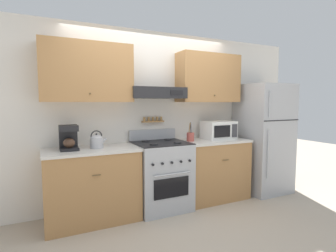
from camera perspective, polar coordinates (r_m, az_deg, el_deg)
The scene contains 10 objects.
ground_plane at distance 3.67m, azimuth 0.59°, elevation -19.01°, with size 16.00×16.00×0.00m, color #B2A38E.
wall_back at distance 3.90m, azimuth -3.68°, elevation 4.82°, with size 5.20×0.46×2.55m.
counter_left at distance 3.54m, azimuth -16.19°, elevation -12.15°, with size 1.16×0.65×0.93m.
counter_right at distance 4.23m, azimuth 9.65°, elevation -9.16°, with size 1.05×0.65×0.93m.
stove_range at distance 3.77m, azimuth -1.50°, elevation -10.61°, with size 0.74×0.70×1.10m.
refrigerator at distance 4.72m, azimuth 19.97°, elevation -2.50°, with size 0.75×0.77×1.80m.
tea_kettle at distance 3.44m, azimuth -15.26°, elevation -3.17°, with size 0.21×0.17×0.23m.
coffee_maker at distance 3.42m, azimuth -20.83°, elevation -2.32°, with size 0.21×0.25×0.30m.
microwave at distance 4.22m, azimuth 10.94°, elevation -0.88°, with size 0.49×0.35×0.28m.
utensil_crock at distance 3.93m, azimuth 4.90°, elevation -2.27°, with size 0.11×0.11×0.28m.
Camera 1 is at (-1.48, -3.01, 1.50)m, focal length 28.00 mm.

